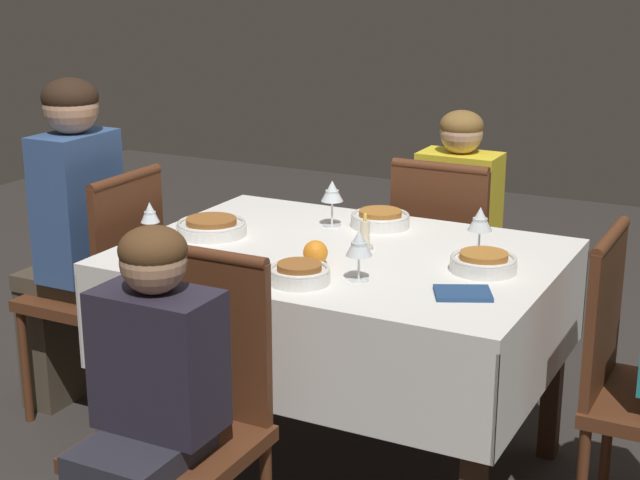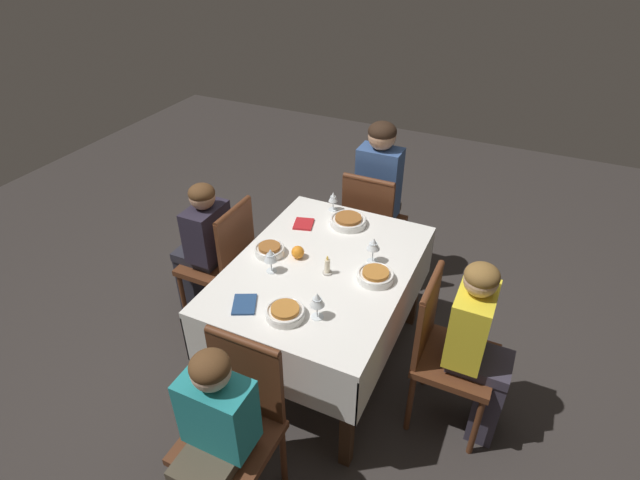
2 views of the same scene
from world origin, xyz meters
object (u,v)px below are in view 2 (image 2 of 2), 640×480
Objects in this scene: chair_east at (235,420)px; wine_glass_west at (333,198)px; bowl_north at (376,275)px; person_child_dark at (202,246)px; person_adult_denim at (380,190)px; wine_glass_east at (317,300)px; person_child_yellow at (479,347)px; dining_table at (322,280)px; napkin_red_folded at (244,304)px; candle_centerpiece at (327,267)px; chair_south at (224,259)px; orange_fruit at (298,252)px; person_child_teal at (212,444)px; chair_west at (371,222)px; bowl_east at (285,312)px; wine_glass_north at (373,245)px; chair_north at (445,347)px; napkin_spare_side at (304,224)px; bowl_south at (270,250)px; bowl_west at (348,221)px; wine_glass_south at (271,256)px.

wine_glass_west is at bearing 97.20° from chair_east.
person_child_dark is at bearing -93.39° from bowl_north.
wine_glass_east is (1.45, 0.18, 0.17)m from person_adult_denim.
person_child_yellow is 8.18× the size of wine_glass_west.
dining_table is at bearing 91.66° from person_adult_denim.
wine_glass_west is 0.71× the size of napkin_red_folded.
chair_east is at bearing -3.77° from candle_centerpiece.
chair_south reaches higher than orange_fruit.
person_child_dark is 6.85× the size of wine_glass_east.
person_child_teal reaches higher than candle_centerpiece.
chair_south is at bearing 126.57° from chair_east.
chair_south is 1.66m from person_child_yellow.
bowl_east is (1.37, 0.04, 0.27)m from chair_west.
dining_table is 1.07m from person_adult_denim.
wine_glass_west is at bearing -138.80° from bowl_north.
person_child_yellow is at bearing 42.71° from chair_east.
napkin_red_folded is (0.02, -0.23, -0.02)m from bowl_east.
person_child_dark reaches higher than chair_west.
bowl_north is at bearing 25.91° from wine_glass_north.
chair_east reaches higher than napkin_red_folded.
person_child_dark reaches higher than napkin_red_folded.
dining_table is at bearing 83.81° from chair_south.
chair_west is at bearing 90.82° from person_child_teal.
chair_north reaches higher than dining_table.
person_child_yellow is 6.71× the size of napkin_spare_side.
dining_table is 0.76m from chair_north.
wine_glass_west is at bearing 159.40° from napkin_spare_side.
chair_south is 0.75× the size of person_adult_denim.
wine_glass_east reaches higher than napkin_spare_side.
chair_east is at bearing 42.19° from person_child_dark.
bowl_south is at bearing -85.61° from dining_table.
person_child_yellow is at bearing 84.89° from person_child_dark.
person_child_teal reaches higher than wine_glass_west.
bowl_south is at bearing -127.40° from wine_glass_east.
chair_north is 0.75m from wine_glass_east.
person_child_teal is 6.39× the size of napkin_spare_side.
person_child_teal is at bearing 8.07° from orange_fruit.
bowl_south is at bearing -72.32° from wine_glass_north.
wine_glass_west is 0.66× the size of bowl_north.
candle_centerpiece is (-0.03, -0.69, 0.28)m from chair_north.
person_adult_denim is at bearing 90.77° from person_child_teal.
chair_north is 1.10m from bowl_south.
bowl_west is 1.45× the size of wine_glass_north.
chair_south is 6.26× the size of wine_glass_south.
wine_glass_south is (-0.22, -0.38, -0.00)m from wine_glass_east.
person_child_dark reaches higher than wine_glass_west.
chair_south is 12.56× the size of orange_fruit.
bowl_west is 0.42m from wine_glass_north.
person_child_yellow reaches higher than napkin_red_folded.
person_child_yellow reaches higher than wine_glass_south.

